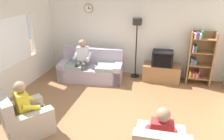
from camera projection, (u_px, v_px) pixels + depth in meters
ground_plane at (113, 116)px, 4.93m from camera, size 12.00×12.00×0.00m
back_wall_assembly at (133, 32)px, 6.81m from camera, size 6.20×0.17×2.70m
couch at (91, 69)px, 6.71m from camera, size 1.98×1.07×0.90m
tv_stand at (161, 73)px, 6.64m from camera, size 1.10×0.56×0.50m
tv at (162, 58)px, 6.44m from camera, size 0.60×0.49×0.44m
bookshelf at (199, 58)px, 6.27m from camera, size 0.68×0.36×1.59m
floor_lamp at (137, 32)px, 6.46m from camera, size 0.28×0.28×1.85m
armchair_near_window at (25, 120)px, 4.28m from camera, size 1.17×1.19×0.90m
person_on_couch at (82, 58)px, 6.53m from camera, size 0.54×0.56×1.24m
person_in_left_armchair at (27, 105)px, 4.22m from camera, size 0.62×0.64×1.12m
person_in_right_armchair at (161, 134)px, 3.40m from camera, size 0.52×0.55×1.12m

